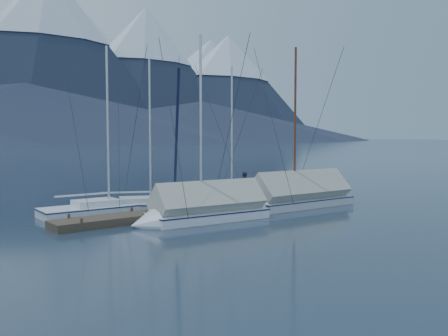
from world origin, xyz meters
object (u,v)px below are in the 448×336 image
at_px(sailboat_open_mid, 159,207).
at_px(sailboat_open_right, 235,198).
at_px(person, 245,186).
at_px(sailboat_covered_near, 292,198).
at_px(sailboat_open_left, 118,209).
at_px(sailboat_covered_far, 199,211).

xyz_separation_m(sailboat_open_mid, sailboat_open_right, (5.51, 0.41, 0.00)).
bearing_deg(person, sailboat_covered_near, -141.74).
height_order(sailboat_open_mid, sailboat_covered_near, sailboat_covered_near).
height_order(sailboat_open_left, sailboat_open_right, sailboat_open_left).
bearing_deg(sailboat_open_left, sailboat_open_right, -1.87).
relative_size(sailboat_covered_near, sailboat_covered_far, 1.04).
bearing_deg(sailboat_open_right, sailboat_open_mid, -175.70).
bearing_deg(sailboat_open_right, person, -117.82).
height_order(sailboat_covered_near, person, sailboat_covered_near).
distance_m(sailboat_open_left, sailboat_open_right, 7.55).
bearing_deg(sailboat_covered_far, sailboat_open_right, 36.99).
relative_size(sailboat_open_mid, sailboat_covered_near, 0.90).
height_order(sailboat_open_mid, sailboat_covered_far, sailboat_covered_far).
height_order(sailboat_open_right, sailboat_covered_near, sailboat_covered_near).
xyz_separation_m(sailboat_covered_far, person, (4.64, 2.09, 0.68)).
bearing_deg(sailboat_open_mid, sailboat_open_left, 162.04).
bearing_deg(person, sailboat_open_mid, 58.54).
bearing_deg(sailboat_covered_near, sailboat_open_mid, 148.78).
relative_size(sailboat_open_mid, person, 5.45).
bearing_deg(person, sailboat_covered_far, 106.90).
bearing_deg(person, sailboat_open_right, -35.21).
relative_size(sailboat_open_mid, sailboat_covered_far, 0.93).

